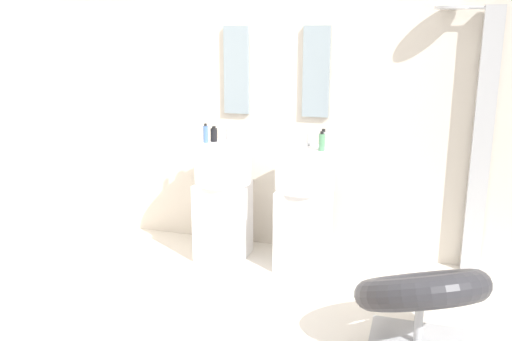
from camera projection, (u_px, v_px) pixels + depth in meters
The scene contains 12 objects.
ground_plane at pixel (208, 337), 3.47m from camera, with size 4.80×3.60×0.04m, color silver.
rear_partition at pixel (277, 100), 4.67m from camera, with size 4.80×0.10×2.60m, color beige.
pedestal_sink_left at pixel (223, 197), 4.55m from camera, with size 0.47×0.47×1.08m.
pedestal_sink_right at pixel (304, 205), 4.36m from camera, with size 0.47×0.47×1.08m.
vanity_mirror_left at pixel (237, 70), 4.65m from camera, with size 0.22×0.03×0.73m, color #8C9EA8.
vanity_mirror_right at pixel (316, 72), 4.45m from camera, with size 0.22×0.03×0.73m, color #8C9EA8.
shower_column at pixel (480, 138), 4.14m from camera, with size 0.49×0.24×2.05m.
lounge_chair at pixel (421, 298), 3.20m from camera, with size 1.08×1.08×0.65m.
soap_bottle_black at pixel (214, 135), 4.53m from camera, with size 0.06×0.06×0.13m.
soap_bottle_grey at pixel (323, 140), 4.21m from camera, with size 0.05×0.05×0.16m.
soap_bottle_blue at pixel (206, 134), 4.48m from camera, with size 0.04×0.04×0.16m.
soap_bottle_green at pixel (322, 142), 4.17m from camera, with size 0.05×0.05×0.15m.
Camera 1 is at (1.21, -2.87, 1.85)m, focal length 38.42 mm.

